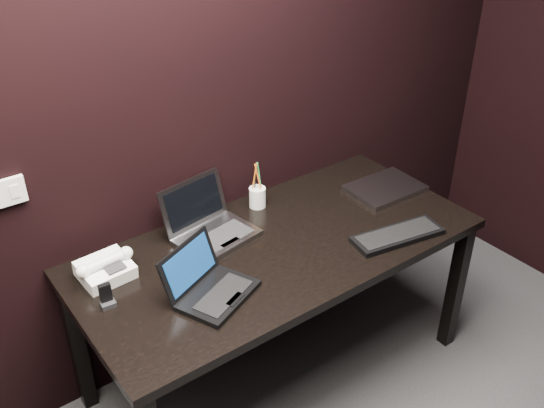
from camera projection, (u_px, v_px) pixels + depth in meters
wall_back at (156, 104)px, 2.35m from camera, size 4.00×0.00×4.00m
wall_switch at (4, 193)px, 2.12m from camera, size 0.15×0.02×0.10m
desk at (278, 258)px, 2.56m from camera, size 1.70×0.80×0.74m
netbook at (210, 286)px, 2.23m from camera, size 0.37×0.35×0.18m
silver_laptop at (211, 227)px, 2.55m from camera, size 0.37×0.34×0.22m
ext_keyboard at (397, 235)px, 2.55m from camera, size 0.42×0.21×0.03m
closed_laptop at (385, 188)px, 2.90m from camera, size 0.35×0.26×0.02m
desk_phone at (105, 269)px, 2.31m from camera, size 0.23×0.19×0.11m
mobile_phone at (106, 298)px, 2.18m from camera, size 0.06×0.05×0.09m
pen_cup at (257, 196)px, 2.75m from camera, size 0.10×0.10×0.22m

